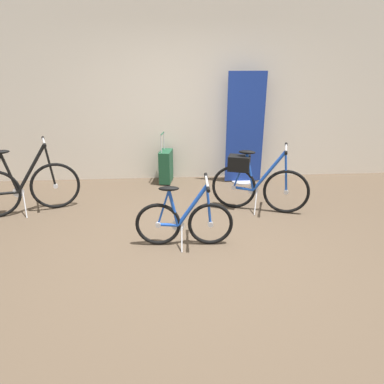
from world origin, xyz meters
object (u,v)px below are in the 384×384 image
Objects in this scene: display_bike_right at (255,181)px; rolling_suitcase at (166,166)px; folding_bike_foreground at (184,220)px; floor_banner_stand at (245,135)px; display_bike_left at (25,187)px.

display_bike_right reaches higher than rolling_suitcase.
display_bike_right reaches higher than folding_bike_foreground.
folding_bike_foreground is 1.33m from display_bike_right.
floor_banner_stand reaches higher than folding_bike_foreground.
rolling_suitcase is at bearing 95.54° from folding_bike_foreground.
floor_banner_stand is 1.21m from display_bike_right.
floor_banner_stand is at bearing -2.20° from rolling_suitcase.
folding_bike_foreground is 0.82× the size of display_bike_left.
display_bike_right is (-0.09, -1.15, -0.38)m from floor_banner_stand.
floor_banner_stand is at bearing 62.24° from folding_bike_foreground.
display_bike_left is 1.06× the size of display_bike_right.
rolling_suitcase is (-0.20, 2.09, -0.01)m from folding_bike_foreground.
display_bike_right is at bearing -94.30° from floor_banner_stand.
floor_banner_stand is 1.34× the size of display_bike_left.
rolling_suitcase is at bearing 177.80° from floor_banner_stand.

